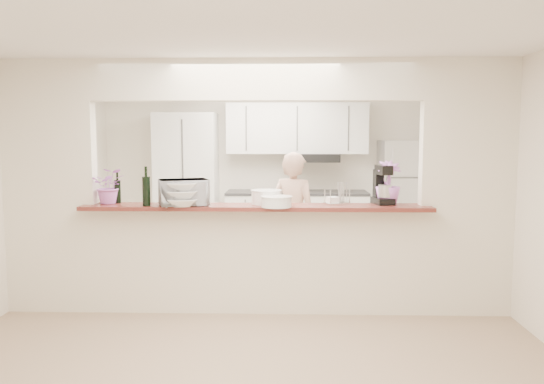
{
  "coord_description": "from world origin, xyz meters",
  "views": [
    {
      "loc": [
        0.3,
        -5.18,
        1.76
      ],
      "look_at": [
        0.15,
        0.3,
        1.18
      ],
      "focal_mm": 35.0,
      "sensor_mm": 36.0,
      "label": 1
    }
  ],
  "objects_px": {
    "stand_mixer": "(382,187)",
    "person": "(294,219)",
    "refrigerator": "(405,198)",
    "toaster_oven": "(184,192)"
  },
  "relations": [
    {
      "from": "stand_mixer",
      "to": "person",
      "type": "xyz_separation_m",
      "value": [
        -0.86,
        0.94,
        -0.48
      ]
    },
    {
      "from": "refrigerator",
      "to": "person",
      "type": "xyz_separation_m",
      "value": [
        -1.67,
        -1.65,
        -0.07
      ]
    },
    {
      "from": "stand_mixer",
      "to": "person",
      "type": "distance_m",
      "value": 1.36
    },
    {
      "from": "refrigerator",
      "to": "person",
      "type": "distance_m",
      "value": 2.34
    },
    {
      "from": "refrigerator",
      "to": "stand_mixer",
      "type": "height_order",
      "value": "refrigerator"
    },
    {
      "from": "toaster_oven",
      "to": "person",
      "type": "relative_size",
      "value": 0.29
    },
    {
      "from": "toaster_oven",
      "to": "person",
      "type": "distance_m",
      "value": 1.6
    },
    {
      "from": "refrigerator",
      "to": "stand_mixer",
      "type": "xyz_separation_m",
      "value": [
        -0.8,
        -2.59,
        0.41
      ]
    },
    {
      "from": "toaster_oven",
      "to": "stand_mixer",
      "type": "xyz_separation_m",
      "value": [
        1.95,
        0.16,
        0.05
      ]
    },
    {
      "from": "stand_mixer",
      "to": "person",
      "type": "bearing_deg",
      "value": 132.6
    }
  ]
}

